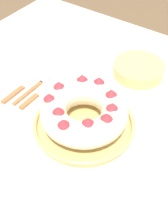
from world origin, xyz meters
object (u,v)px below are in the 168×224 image
at_px(serving_dish, 84,125).
at_px(napkin, 165,192).
at_px(bundt_cake, 84,111).
at_px(cake_knife, 36,95).
at_px(side_bowl, 138,69).
at_px(fork, 36,87).
at_px(serving_knife, 22,88).

bearing_deg(serving_dish, napkin, -12.01).
relative_size(bundt_cake, cake_knife, 1.41).
relative_size(serving_dish, side_bowl, 1.68).
bearing_deg(cake_knife, napkin, -6.00).
height_order(fork, side_bowl, side_bowl).
height_order(serving_dish, fork, serving_dish).
relative_size(serving_knife, napkin, 1.20).
bearing_deg(bundt_cake, side_bowl, 88.24).
bearing_deg(cake_knife, side_bowl, 57.45).
bearing_deg(serving_dish, serving_knife, 174.13).
distance_m(serving_dish, side_bowl, 0.31).
xyz_separation_m(bundt_cake, serving_knife, (-0.26, 0.03, -0.06)).
relative_size(bundt_cake, napkin, 1.40).
xyz_separation_m(serving_dish, cake_knife, (-0.20, 0.02, -0.01)).
bearing_deg(napkin, side_bowl, 126.20).
xyz_separation_m(fork, cake_knife, (0.03, -0.03, 0.00)).
relative_size(cake_knife, napkin, 0.99).
relative_size(cake_knife, side_bowl, 0.99).
xyz_separation_m(cake_knife, napkin, (0.48, -0.08, -0.00)).
height_order(fork, napkin, fork).
bearing_deg(bundt_cake, serving_knife, 174.13).
height_order(serving_knife, napkin, serving_knife).
xyz_separation_m(bundt_cake, cake_knife, (-0.20, 0.02, -0.06)).
distance_m(serving_knife, side_bowl, 0.39).
bearing_deg(side_bowl, fork, -133.50).
bearing_deg(side_bowl, bundt_cake, -91.76).
bearing_deg(cake_knife, serving_dish, -3.12).
distance_m(serving_knife, cake_knife, 0.06).
distance_m(serving_dish, bundt_cake, 0.05).
xyz_separation_m(serving_dish, napkin, (0.28, -0.06, -0.01)).
relative_size(serving_knife, side_bowl, 1.20).
bearing_deg(cake_knife, bundt_cake, -3.12).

